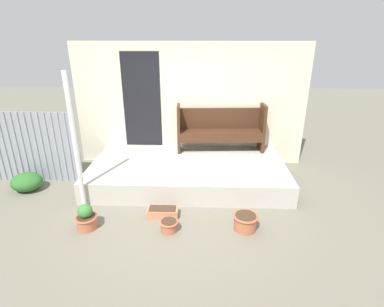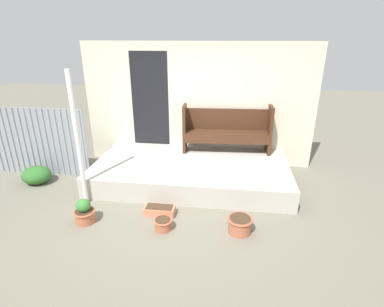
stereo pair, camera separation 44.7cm
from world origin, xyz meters
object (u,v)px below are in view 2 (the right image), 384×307
Objects in this scene: flower_pot_middle at (163,224)px; planter_box_rect at (160,211)px; shrub_by_fence at (36,175)px; flower_pot_right at (240,224)px; bench at (227,128)px; flower_pot_left at (84,212)px; support_post at (78,141)px.

planter_box_rect is at bearing 110.53° from flower_pot_middle.
shrub_by_fence reaches higher than flower_pot_middle.
flower_pot_right is 4.06m from shrub_by_fence.
flower_pot_left is (-2.10, -2.33, -0.73)m from bench.
flower_pot_right is (1.14, 0.08, 0.04)m from flower_pot_middle.
support_post is at bearing 114.03° from flower_pot_left.
bench is 2.42m from flower_pot_right.
support_post is 1.90m from flower_pot_middle.
flower_pot_left is 2.38m from flower_pot_right.
flower_pot_left is at bearing 178.96° from flower_pot_middle.
support_post is 5.95× the size of flower_pot_right.
flower_pot_left is at bearing -65.97° from support_post.
flower_pot_right is (0.28, -2.27, -0.77)m from bench.
flower_pot_left is at bearing -135.30° from bench.
support_post is at bearing 171.50° from planter_box_rect.
planter_box_rect is (-1.00, -1.97, -0.83)m from bench.
planter_box_rect is at bearing 166.88° from flower_pot_right.
flower_pot_left reaches higher than planter_box_rect.
flower_pot_middle reaches higher than planter_box_rect.
bench is 3.74× the size of planter_box_rect.
support_post is 1.13m from flower_pot_left.
bench is at bearing 18.21° from shrub_by_fence.
flower_pot_middle is 3.01m from shrub_by_fence.
support_post is 4.61× the size of planter_box_rect.
shrub_by_fence is at bearing 143.66° from flower_pot_left.
flower_pot_left reaches higher than shrub_by_fence.
bench is at bearing 47.97° from flower_pot_left.
shrub_by_fence is at bearing 155.99° from support_post.
planter_box_rect is at bearing -120.12° from bench.
shrub_by_fence reaches higher than planter_box_rect.
flower_pot_left is 1.39× the size of flower_pot_middle.
support_post is 1.23× the size of bench.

